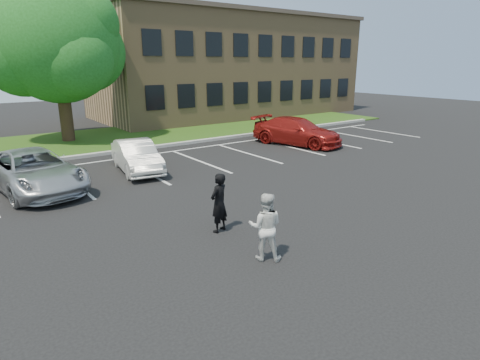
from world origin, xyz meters
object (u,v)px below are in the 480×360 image
Objects in this scene: man_white_shirt at (265,227)px; car_white_sedan at (137,156)px; car_red_compact at (297,131)px; tree at (59,44)px; office_building at (228,65)px; car_silver_minivan at (34,171)px; man_black_suit at (219,203)px.

man_white_shirt reaches higher than car_white_sedan.
car_white_sedan is at bearing 164.71° from car_red_compact.
tree reaches higher than car_white_sedan.
office_building is 23.40m from car_silver_minivan.
car_silver_minivan is at bearing -27.48° from man_white_shirt.
man_white_shirt is at bearing -153.64° from car_red_compact.
tree is at bearing -160.34° from office_building.
man_white_shirt is at bearing 69.18° from man_black_suit.
man_black_suit is 1.01× the size of man_white_shirt.
office_building is at bearing 30.04° from car_silver_minivan.
tree is 1.72× the size of car_red_compact.
car_red_compact is (13.37, 0.63, 0.02)m from car_silver_minivan.
man_black_suit reaches higher than car_red_compact.
office_building reaches higher than man_black_suit.
car_red_compact is at bearing -109.28° from office_building.
man_black_suit reaches higher than car_silver_minivan.
man_white_shirt is 0.31× the size of car_red_compact.
tree is 2.24× the size of car_white_sedan.
man_white_shirt reaches higher than car_red_compact.
tree reaches higher than car_red_compact.
office_building reaches higher than car_white_sedan.
car_white_sedan is at bearing -2.86° from car_silver_minivan.
car_white_sedan is (0.65, 9.19, -0.16)m from man_white_shirt.
tree reaches higher than car_silver_minivan.
man_white_shirt is at bearing -90.27° from tree.
car_red_compact is (-4.80, -13.71, -3.42)m from office_building.
man_black_suit reaches higher than car_white_sedan.
car_red_compact reaches higher than car_white_sedan.
car_silver_minivan is 3.97m from car_white_sedan.
car_white_sedan is (0.56, -8.69, -4.70)m from tree.
office_building is 4.39× the size of car_red_compact.
office_building is at bearing 53.08° from car_white_sedan.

